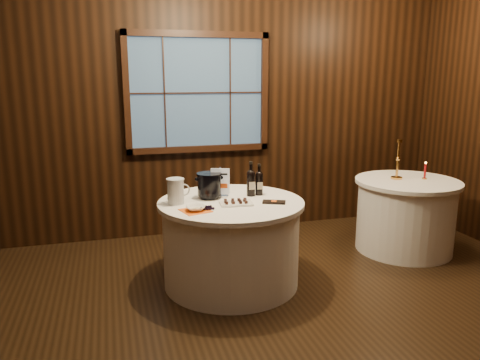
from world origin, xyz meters
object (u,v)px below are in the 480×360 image
object	(u,v)px
glass_pitcher	(176,191)
red_candle	(425,172)
port_bottle_right	(259,182)
side_table	(405,215)
brass_candlestick	(397,165)
chocolate_box	(274,202)
chocolate_plate	(236,202)
main_table	(231,242)
ice_bucket	(209,185)
port_bottle_left	(251,181)
cracker_bowl	(195,208)
sign_stand	(220,187)
grape_bunch	(208,208)

from	to	relation	value
glass_pitcher	red_candle	world-z (taller)	glass_pitcher
port_bottle_right	glass_pitcher	size ratio (longest dim) A/B	1.32
side_table	brass_candlestick	bearing A→B (deg)	135.70
port_bottle_right	chocolate_box	size ratio (longest dim) A/B	1.48
side_table	chocolate_plate	size ratio (longest dim) A/B	3.70
main_table	side_table	distance (m)	2.02
ice_bucket	port_bottle_left	bearing A→B (deg)	-3.23
glass_pitcher	chocolate_box	bearing A→B (deg)	-19.30
ice_bucket	cracker_bowl	size ratio (longest dim) A/B	1.46
chocolate_plate	glass_pitcher	bearing A→B (deg)	161.63
port_bottle_right	cracker_bowl	world-z (taller)	port_bottle_right
port_bottle_right	glass_pitcher	distance (m)	0.78
sign_stand	cracker_bowl	world-z (taller)	sign_stand
chocolate_plate	grape_bunch	world-z (taller)	chocolate_plate
port_bottle_right	ice_bucket	bearing A→B (deg)	-177.81
chocolate_box	cracker_bowl	distance (m)	0.70
main_table	chocolate_plate	world-z (taller)	chocolate_plate
port_bottle_left	grape_bunch	world-z (taller)	port_bottle_left
grape_bunch	brass_candlestick	world-z (taller)	brass_candlestick
port_bottle_left	main_table	bearing A→B (deg)	-150.45
grape_bunch	brass_candlestick	distance (m)	2.25
brass_candlestick	ice_bucket	bearing A→B (deg)	-173.48
side_table	glass_pitcher	world-z (taller)	glass_pitcher
chocolate_plate	chocolate_box	distance (m)	0.33
sign_stand	glass_pitcher	world-z (taller)	sign_stand
ice_bucket	chocolate_box	distance (m)	0.60
main_table	chocolate_box	distance (m)	0.54
chocolate_box	sign_stand	bearing A→B (deg)	163.24
port_bottle_left	side_table	bearing A→B (deg)	5.81
main_table	sign_stand	size ratio (longest dim) A/B	4.71
sign_stand	port_bottle_right	bearing A→B (deg)	13.04
sign_stand	glass_pitcher	xyz separation A→B (m)	(-0.42, -0.12, 0.02)
chocolate_box	glass_pitcher	bearing A→B (deg)	-171.01
port_bottle_left	port_bottle_right	world-z (taller)	port_bottle_left
port_bottle_left	ice_bucket	xyz separation A→B (m)	(-0.38, 0.02, -0.02)
main_table	sign_stand	xyz separation A→B (m)	(-0.05, 0.17, 0.48)
sign_stand	grape_bunch	distance (m)	0.43
sign_stand	brass_candlestick	bearing A→B (deg)	24.31
port_bottle_right	glass_pitcher	xyz separation A→B (m)	(-0.78, -0.09, -0.01)
sign_stand	glass_pitcher	bearing A→B (deg)	-145.76
grape_bunch	glass_pitcher	world-z (taller)	glass_pitcher
chocolate_plate	chocolate_box	world-z (taller)	chocolate_plate
red_candle	port_bottle_right	bearing A→B (deg)	-175.25
side_table	cracker_bowl	world-z (taller)	cracker_bowl
sign_stand	glass_pitcher	size ratio (longest dim) A/B	1.24
glass_pitcher	brass_candlestick	size ratio (longest dim) A/B	0.52
ice_bucket	glass_pitcher	bearing A→B (deg)	-161.94
sign_stand	port_bottle_right	world-z (taller)	port_bottle_right
port_bottle_left	brass_candlestick	bearing A→B (deg)	8.84
glass_pitcher	port_bottle_right	bearing A→B (deg)	1.95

